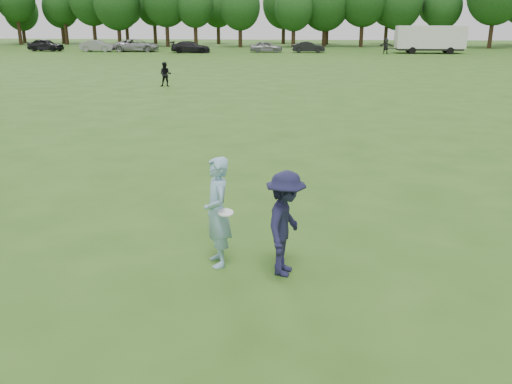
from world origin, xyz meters
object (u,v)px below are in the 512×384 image
player_far_a (166,74)px  cargo_trailer (430,38)px  car_c (137,45)px  car_d (191,47)px  car_e (266,47)px  car_a (46,45)px  player_far_d (386,46)px  car_b (98,46)px  thrower (217,212)px  defender (285,224)px  car_f (308,47)px

player_far_a → cargo_trailer: size_ratio=0.17×
car_c → car_d: car_c is taller
car_e → player_far_a: bearing=172.2°
car_d → car_a: bearing=82.7°
player_far_d → car_b: bearing=167.1°
car_e → cargo_trailer: (19.71, -0.22, 1.09)m
car_b → car_d: bearing=-90.9°
car_a → car_d: (19.22, -1.60, -0.09)m
thrower → car_d: (-12.69, 58.61, -0.30)m
defender → car_f: 60.58m
car_b → player_far_d: bearing=-87.8°
car_b → car_e: (21.29, 0.68, -0.02)m
car_b → car_f: 26.51m
car_c → car_d: size_ratio=1.16×
defender → player_far_d: bearing=2.9°
thrower → cargo_trailer: size_ratio=0.22×
defender → car_c: size_ratio=0.33×
player_far_a → car_f: player_far_a is taller
thrower → car_b: thrower is taller
car_b → car_c: size_ratio=0.78×
car_a → car_d: 19.29m
player_far_d → car_c: player_far_d is taller
car_d → cargo_trailer: cargo_trailer is taller
defender → cargo_trailer: cargo_trailer is taller
car_d → car_e: 9.32m
car_a → car_c: car_a is taller
car_a → car_d: bearing=-87.2°
defender → car_d: bearing=25.4°
player_far_a → cargo_trailer: 41.98m
car_e → cargo_trailer: bearing=-92.2°
car_d → car_e: car_d is taller
car_a → car_d: size_ratio=0.96×
thrower → player_far_d: bearing=148.2°
car_e → car_b: bearing=90.3°
player_far_a → car_d: (-5.30, 33.22, -0.07)m
car_d → car_f: (14.37, 1.69, -0.03)m
player_far_a → car_d: bearing=93.7°
player_far_a → car_b: bearing=111.6°
car_c → car_b: bearing=95.0°
car_a → car_c: 11.99m
thrower → car_a: bearing=-173.5°
thrower → player_far_a: bearing=174.8°
defender → car_b: (-26.03, 59.94, -0.21)m
car_e → cargo_trailer: size_ratio=0.45×
player_far_a → thrower: bearing=-79.1°
car_d → defender: bearing=-169.2°
car_b → car_e: bearing=-84.1°
car_a → car_e: car_a is taller
defender → car_f: (0.47, 60.58, -0.26)m
thrower → car_d: 59.97m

